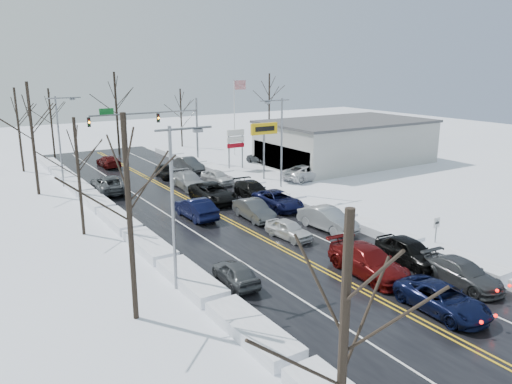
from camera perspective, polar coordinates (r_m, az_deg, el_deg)
ground at (r=35.46m, az=0.98°, el=-5.43°), size 160.00×160.00×0.00m
road_surface at (r=37.04m, az=-0.74°, el=-4.53°), size 14.00×84.00×0.01m
snow_bank_left at (r=33.91m, az=-11.79°, el=-6.70°), size 1.76×72.00×0.64m
snow_bank_right at (r=41.35m, az=8.26°, el=-2.64°), size 1.76×72.00×0.64m
traffic_signal_mast at (r=60.27m, az=-11.15°, el=7.95°), size 13.28×0.39×8.00m
tires_plus_sign at (r=52.94m, az=0.93°, el=6.81°), size 3.20×0.34×6.00m
used_vehicles_sign at (r=58.23m, az=-2.35°, el=5.84°), size 2.20×0.22×4.65m
speed_limit_sign at (r=34.78m, az=19.91°, el=-3.89°), size 0.55×0.09×2.35m
flagpole at (r=67.12m, az=-2.37°, el=9.23°), size 1.87×1.20×10.00m
dealership_building at (r=63.11m, az=10.22°, el=5.69°), size 20.40×12.40×5.30m
streetlight_ne at (r=46.77m, az=2.74°, el=6.16°), size 3.20×0.25×9.00m
streetlight_sw at (r=26.72m, az=-9.14°, el=-0.38°), size 3.20×0.25×9.00m
streetlight_nw at (r=53.19m, az=-21.40°, el=6.20°), size 3.20×0.25×9.00m
tree_left_a at (r=12.22m, az=10.10°, el=-14.12°), size 3.60×3.60×9.00m
tree_left_b at (r=23.41m, az=-14.52°, el=1.44°), size 4.00×4.00×10.00m
tree_left_c at (r=37.16m, az=-19.80°, el=4.12°), size 3.40×3.40×8.50m
tree_left_d at (r=50.52m, az=-24.39°, el=7.84°), size 4.20×4.20×10.50m
tree_left_e at (r=62.48m, az=-25.66°, el=8.10°), size 3.80×3.80×9.50m
tree_far_b at (r=70.13m, az=-22.47°, el=8.69°), size 3.60×3.60×9.00m
tree_far_c at (r=69.97m, az=-15.75°, el=10.37°), size 4.40×4.40×11.00m
tree_far_d at (r=75.00m, az=-8.60°, el=9.65°), size 3.40×3.40×8.50m
tree_far_e at (r=83.11m, az=1.52°, el=11.23°), size 4.20×4.20×10.50m
queued_car_2 at (r=27.37m, az=20.41°, el=-12.69°), size 2.56×5.11×1.39m
queued_car_3 at (r=30.54m, az=12.64°, el=-9.19°), size 2.76×5.95×1.68m
queued_car_4 at (r=35.76m, az=3.74°, el=-5.28°), size 2.00×4.06×1.33m
queued_car_5 at (r=39.94m, az=-0.23°, el=-3.11°), size 1.88×4.74×1.54m
queued_car_6 at (r=45.14m, az=-4.89°, el=-1.08°), size 2.97×6.04×1.65m
queued_car_7 at (r=50.12m, az=-7.63°, el=0.42°), size 2.58×5.62×1.59m
queued_car_8 at (r=55.32m, az=-10.19°, el=1.66°), size 2.19×4.39×1.44m
queued_car_11 at (r=30.83m, az=22.41°, el=-9.75°), size 2.34×4.99×1.41m
queued_car_12 at (r=32.76m, az=17.03°, el=-7.83°), size 2.35×4.97×1.64m
queued_car_13 at (r=37.87m, az=8.15°, el=-4.26°), size 2.16×5.14×1.65m
queued_car_14 at (r=42.90m, az=2.50°, el=-1.87°), size 2.50×5.37×1.49m
queued_car_15 at (r=46.11m, az=-0.35°, el=-0.69°), size 2.67×5.42×1.52m
queued_car_16 at (r=51.71m, az=-4.43°, el=0.95°), size 2.23×4.42×1.44m
queued_car_17 at (r=58.32m, az=-7.67°, el=2.42°), size 2.04×4.83×1.55m
oncoming_car_0 at (r=40.53m, az=-6.89°, el=-2.95°), size 1.81×5.02×1.65m
oncoming_car_1 at (r=50.08m, az=-16.35°, el=-0.05°), size 3.23×6.21×1.67m
oncoming_car_2 at (r=62.54m, az=-16.44°, el=2.77°), size 1.99×4.84×1.40m
oncoming_car_3 at (r=28.72m, az=-2.34°, el=-10.40°), size 1.90×4.04×1.34m
parked_car_0 at (r=53.71m, az=5.78°, el=1.43°), size 6.00×3.34×1.59m
parked_car_1 at (r=58.64m, az=5.72°, el=2.54°), size 2.63×5.41×1.52m
parked_car_2 at (r=61.80m, az=0.74°, el=3.23°), size 2.43×5.01×1.65m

